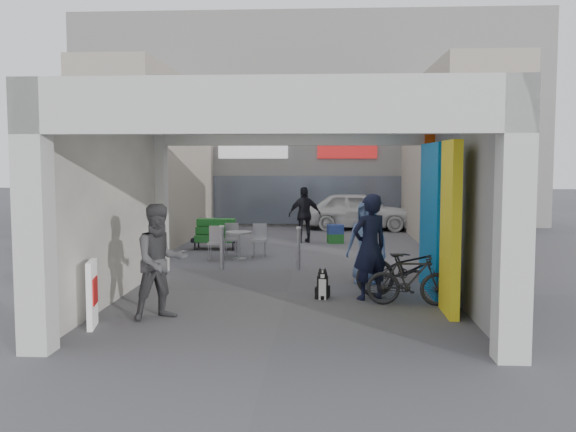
# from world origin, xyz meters

# --- Properties ---
(ground) EXTENTS (90.00, 90.00, 0.00)m
(ground) POSITION_xyz_m (0.00, 0.00, 0.00)
(ground) COLOR #4E4E52
(ground) RESTS_ON ground
(arcade_canopy) EXTENTS (6.40, 6.45, 6.40)m
(arcade_canopy) POSITION_xyz_m (0.54, -0.82, 2.30)
(arcade_canopy) COLOR beige
(arcade_canopy) RESTS_ON ground
(far_building) EXTENTS (18.00, 4.08, 8.00)m
(far_building) POSITION_xyz_m (-0.00, 13.99, 3.99)
(far_building) COLOR white
(far_building) RESTS_ON ground
(plaza_bldg_left) EXTENTS (2.00, 9.00, 5.00)m
(plaza_bldg_left) POSITION_xyz_m (-4.50, 7.50, 2.50)
(plaza_bldg_left) COLOR #A89C8B
(plaza_bldg_left) RESTS_ON ground
(plaza_bldg_right) EXTENTS (2.00, 9.00, 5.00)m
(plaza_bldg_right) POSITION_xyz_m (4.50, 7.50, 2.50)
(plaza_bldg_right) COLOR #A89C8B
(plaza_bldg_right) RESTS_ON ground
(bollard_left) EXTENTS (0.09, 0.09, 0.99)m
(bollard_left) POSITION_xyz_m (-1.64, 2.42, 0.49)
(bollard_left) COLOR #9899A0
(bollard_left) RESTS_ON ground
(bollard_center) EXTENTS (0.09, 0.09, 0.96)m
(bollard_center) POSITION_xyz_m (0.10, 2.51, 0.48)
(bollard_center) COLOR #9899A0
(bollard_center) RESTS_ON ground
(bollard_right) EXTENTS (0.09, 0.09, 0.94)m
(bollard_right) POSITION_xyz_m (1.56, 2.53, 0.47)
(bollard_right) COLOR #9899A0
(bollard_right) RESTS_ON ground
(advert_board_near) EXTENTS (0.19, 0.56, 1.00)m
(advert_board_near) POSITION_xyz_m (-2.75, -2.74, 0.51)
(advert_board_near) COLOR silver
(advert_board_near) RESTS_ON ground
(advert_board_far) EXTENTS (0.20, 0.55, 1.00)m
(advert_board_far) POSITION_xyz_m (-2.75, 1.31, 0.51)
(advert_board_far) COLOR silver
(advert_board_far) RESTS_ON ground
(cafe_set) EXTENTS (1.39, 1.12, 0.84)m
(cafe_set) POSITION_xyz_m (-1.58, 4.22, 0.30)
(cafe_set) COLOR #9C9CA1
(cafe_set) RESTS_ON ground
(produce_stand) EXTENTS (1.27, 0.69, 0.84)m
(produce_stand) POSITION_xyz_m (-2.37, 5.77, 0.33)
(produce_stand) COLOR black
(produce_stand) RESTS_ON ground
(crate_stack) EXTENTS (0.51, 0.43, 0.56)m
(crate_stack) POSITION_xyz_m (1.01, 7.25, 0.28)
(crate_stack) COLOR #1B5E1E
(crate_stack) RESTS_ON ground
(border_collie) EXTENTS (0.21, 0.42, 0.57)m
(border_collie) POSITION_xyz_m (0.66, -0.57, 0.23)
(border_collie) COLOR black
(border_collie) RESTS_ON ground
(man_with_dog) EXTENTS (0.82, 0.73, 1.89)m
(man_with_dog) POSITION_xyz_m (1.50, -0.54, 0.94)
(man_with_dog) COLOR black
(man_with_dog) RESTS_ON ground
(man_back_turned) EXTENTS (1.11, 1.06, 1.81)m
(man_back_turned) POSITION_xyz_m (-1.87, -2.15, 0.90)
(man_back_turned) COLOR #414144
(man_back_turned) RESTS_ON ground
(man_elderly) EXTENTS (0.95, 0.77, 1.68)m
(man_elderly) POSITION_xyz_m (1.55, 1.01, 0.84)
(man_elderly) COLOR #536DA2
(man_elderly) RESTS_ON ground
(man_crates) EXTENTS (1.06, 0.66, 1.69)m
(man_crates) POSITION_xyz_m (0.08, 7.35, 0.84)
(man_crates) COLOR black
(man_crates) RESTS_ON ground
(bicycle_front) EXTENTS (2.14, 0.93, 1.09)m
(bicycle_front) POSITION_xyz_m (2.30, -0.26, 0.55)
(bicycle_front) COLOR black
(bicycle_front) RESTS_ON ground
(bicycle_rear) EXTENTS (1.50, 0.49, 0.89)m
(bicycle_rear) POSITION_xyz_m (2.16, -0.99, 0.45)
(bicycle_rear) COLOR black
(bicycle_rear) RESTS_ON ground
(white_van) EXTENTS (4.14, 1.98, 1.36)m
(white_van) POSITION_xyz_m (1.90, 11.13, 0.68)
(white_van) COLOR silver
(white_van) RESTS_ON ground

